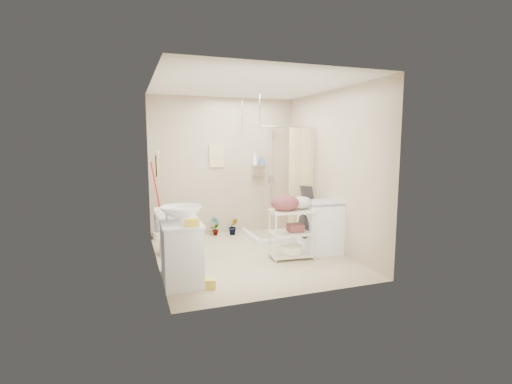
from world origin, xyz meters
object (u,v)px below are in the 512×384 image
Objects in this scene: laundry_rack at (292,229)px; toilet at (178,231)px; washing_machine at (320,227)px; vanity at (181,251)px.

toilet is at bearing 158.59° from laundry_rack.
laundry_rack reaches higher than washing_machine.
laundry_rack reaches higher than vanity.
laundry_rack is (1.73, 0.38, 0.06)m from vanity.
vanity reaches higher than toilet.
vanity is 2.36m from washing_machine.
laundry_rack reaches higher than toilet.
toilet is 0.89× the size of washing_machine.
toilet is 1.80m from laundry_rack.
washing_machine reaches higher than toilet.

